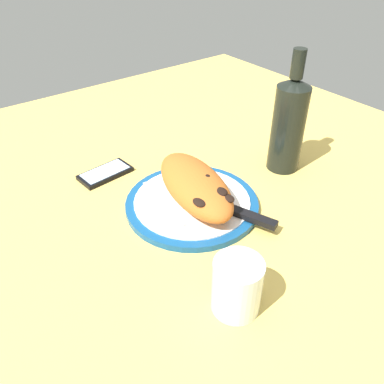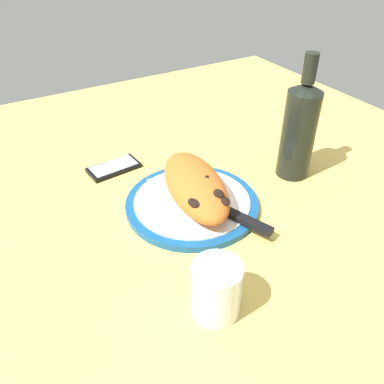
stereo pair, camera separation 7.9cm
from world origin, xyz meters
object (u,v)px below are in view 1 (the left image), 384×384
(fork, at_px, (165,208))
(water_glass, at_px, (237,289))
(plate, at_px, (192,203))
(knife, at_px, (236,212))
(wine_bottle, at_px, (289,123))
(calzone, at_px, (196,186))
(smartphone, at_px, (105,173))

(fork, distance_m, water_glass, 0.25)
(plate, relative_size, knife, 1.18)
(knife, bearing_deg, water_glass, -42.88)
(knife, height_order, water_glass, water_glass)
(water_glass, distance_m, wine_bottle, 0.44)
(calzone, height_order, smartphone, calzone)
(calzone, height_order, fork, calzone)
(knife, xyz_separation_m, wine_bottle, (-0.08, 0.22, 0.09))
(water_glass, bearing_deg, wine_bottle, 122.31)
(knife, relative_size, smartphone, 1.88)
(plate, xyz_separation_m, water_glass, (0.24, -0.10, 0.03))
(plate, bearing_deg, smartphone, -157.65)
(plate, height_order, calzone, calzone)
(fork, height_order, wine_bottle, wine_bottle)
(plate, bearing_deg, calzone, 68.26)
(plate, xyz_separation_m, fork, (-0.01, -0.06, 0.01))
(calzone, distance_m, fork, 0.08)
(water_glass, height_order, wine_bottle, wine_bottle)
(fork, distance_m, knife, 0.14)
(knife, relative_size, wine_bottle, 0.84)
(wine_bottle, bearing_deg, calzone, -91.43)
(fork, relative_size, wine_bottle, 0.60)
(calzone, bearing_deg, smartphone, -156.23)
(plate, relative_size, fork, 1.64)
(plate, height_order, smartphone, plate)
(knife, xyz_separation_m, water_glass, (0.15, -0.14, 0.02))
(calzone, xyz_separation_m, smartphone, (-0.22, -0.10, -0.05))
(fork, bearing_deg, wine_bottle, 86.50)
(wine_bottle, bearing_deg, plate, -92.04)
(smartphone, distance_m, water_glass, 0.46)
(knife, xyz_separation_m, smartphone, (-0.30, -0.13, -0.02))
(smartphone, height_order, wine_bottle, wine_bottle)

